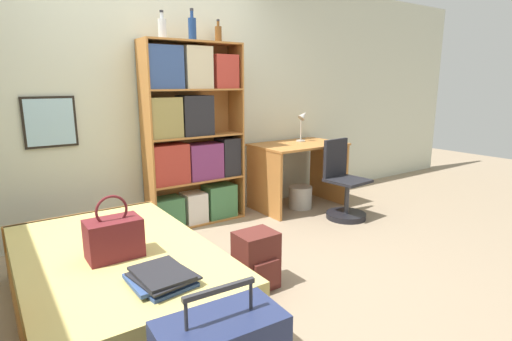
{
  "coord_description": "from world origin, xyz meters",
  "views": [
    {
      "loc": [
        -1.39,
        -2.44,
        1.46
      ],
      "look_at": [
        0.43,
        0.18,
        0.75
      ],
      "focal_mm": 28.0,
      "sensor_mm": 36.0,
      "label": 1
    }
  ],
  "objects_px": {
    "bed": "(117,280)",
    "bottle_clear": "(218,34)",
    "book_stack_on_bed": "(161,278)",
    "bottle_brown": "(192,28)",
    "waste_bin": "(300,197)",
    "handbag": "(114,237)",
    "bookcase": "(192,138)",
    "desk_lamp": "(303,121)",
    "desk": "(298,164)",
    "backpack": "(256,260)",
    "bottle_green": "(162,28)",
    "desk_chair": "(344,193)"
  },
  "relations": [
    {
      "from": "handbag",
      "to": "book_stack_on_bed",
      "type": "height_order",
      "value": "handbag"
    },
    {
      "from": "bed",
      "to": "waste_bin",
      "type": "bearing_deg",
      "value": 21.85
    },
    {
      "from": "desk_lamp",
      "to": "backpack",
      "type": "distance_m",
      "value": 2.34
    },
    {
      "from": "bed",
      "to": "handbag",
      "type": "distance_m",
      "value": 0.36
    },
    {
      "from": "handbag",
      "to": "desk_chair",
      "type": "bearing_deg",
      "value": 12.27
    },
    {
      "from": "bed",
      "to": "handbag",
      "type": "relative_size",
      "value": 4.64
    },
    {
      "from": "handbag",
      "to": "desk_lamp",
      "type": "distance_m",
      "value": 2.94
    },
    {
      "from": "desk_chair",
      "to": "waste_bin",
      "type": "relative_size",
      "value": 3.12
    },
    {
      "from": "bottle_brown",
      "to": "bottle_clear",
      "type": "xyz_separation_m",
      "value": [
        0.33,
        0.08,
        -0.02
      ]
    },
    {
      "from": "bed",
      "to": "desk",
      "type": "distance_m",
      "value": 2.65
    },
    {
      "from": "bed",
      "to": "book_stack_on_bed",
      "type": "bearing_deg",
      "value": -82.73
    },
    {
      "from": "book_stack_on_bed",
      "to": "bookcase",
      "type": "relative_size",
      "value": 0.2
    },
    {
      "from": "book_stack_on_bed",
      "to": "bottle_clear",
      "type": "bearing_deg",
      "value": 52.31
    },
    {
      "from": "desk_lamp",
      "to": "bottle_brown",
      "type": "bearing_deg",
      "value": 178.85
    },
    {
      "from": "book_stack_on_bed",
      "to": "bottle_green",
      "type": "height_order",
      "value": "bottle_green"
    },
    {
      "from": "waste_bin",
      "to": "bottle_brown",
      "type": "bearing_deg",
      "value": 170.42
    },
    {
      "from": "bed",
      "to": "book_stack_on_bed",
      "type": "height_order",
      "value": "book_stack_on_bed"
    },
    {
      "from": "book_stack_on_bed",
      "to": "backpack",
      "type": "distance_m",
      "value": 0.92
    },
    {
      "from": "handbag",
      "to": "bottle_brown",
      "type": "xyz_separation_m",
      "value": [
        1.2,
        1.3,
        1.41
      ]
    },
    {
      "from": "bottle_green",
      "to": "waste_bin",
      "type": "bearing_deg",
      "value": -9.1
    },
    {
      "from": "bed",
      "to": "bottle_brown",
      "type": "relative_size",
      "value": 6.22
    },
    {
      "from": "waste_bin",
      "to": "handbag",
      "type": "bearing_deg",
      "value": -155.89
    },
    {
      "from": "bottle_brown",
      "to": "backpack",
      "type": "distance_m",
      "value": 2.29
    },
    {
      "from": "desk",
      "to": "desk_chair",
      "type": "relative_size",
      "value": 1.22
    },
    {
      "from": "bottle_clear",
      "to": "backpack",
      "type": "xyz_separation_m",
      "value": [
        -0.6,
        -1.53,
        -1.73
      ]
    },
    {
      "from": "bottle_green",
      "to": "handbag",
      "type": "bearing_deg",
      "value": -124.46
    },
    {
      "from": "bottle_clear",
      "to": "book_stack_on_bed",
      "type": "bearing_deg",
      "value": -127.69
    },
    {
      "from": "desk",
      "to": "bookcase",
      "type": "bearing_deg",
      "value": 171.99
    },
    {
      "from": "handbag",
      "to": "bookcase",
      "type": "bearing_deg",
      "value": 48.64
    },
    {
      "from": "desk_lamp",
      "to": "backpack",
      "type": "bearing_deg",
      "value": -139.5
    },
    {
      "from": "book_stack_on_bed",
      "to": "desk",
      "type": "bearing_deg",
      "value": 34.76
    },
    {
      "from": "bed",
      "to": "bottle_green",
      "type": "relative_size",
      "value": 7.19
    },
    {
      "from": "desk_lamp",
      "to": "backpack",
      "type": "xyz_separation_m",
      "value": [
        -1.67,
        -1.43,
        -0.8
      ]
    },
    {
      "from": "desk_chair",
      "to": "waste_bin",
      "type": "distance_m",
      "value": 0.57
    },
    {
      "from": "handbag",
      "to": "desk_chair",
      "type": "relative_size",
      "value": 0.46
    },
    {
      "from": "bookcase",
      "to": "desk_lamp",
      "type": "xyz_separation_m",
      "value": [
        1.43,
        -0.07,
        0.11
      ]
    },
    {
      "from": "desk_chair",
      "to": "backpack",
      "type": "relative_size",
      "value": 2.05
    },
    {
      "from": "handbag",
      "to": "bed",
      "type": "bearing_deg",
      "value": 77.43
    },
    {
      "from": "bookcase",
      "to": "bottle_green",
      "type": "bearing_deg",
      "value": -179.35
    },
    {
      "from": "backpack",
      "to": "bottle_brown",
      "type": "bearing_deg",
      "value": 79.58
    },
    {
      "from": "bed",
      "to": "bottle_clear",
      "type": "xyz_separation_m",
      "value": [
        1.5,
        1.25,
        1.73
      ]
    },
    {
      "from": "bottle_clear",
      "to": "desk_chair",
      "type": "bearing_deg",
      "value": -37.22
    },
    {
      "from": "bottle_clear",
      "to": "desk_lamp",
      "type": "relative_size",
      "value": 0.6
    },
    {
      "from": "bookcase",
      "to": "desk_lamp",
      "type": "height_order",
      "value": "bookcase"
    },
    {
      "from": "book_stack_on_bed",
      "to": "bookcase",
      "type": "xyz_separation_m",
      "value": [
        1.07,
        1.81,
        0.45
      ]
    },
    {
      "from": "bed",
      "to": "bookcase",
      "type": "xyz_separation_m",
      "value": [
        1.15,
        1.21,
        0.7
      ]
    },
    {
      "from": "bottle_brown",
      "to": "waste_bin",
      "type": "bearing_deg",
      "value": -9.58
    },
    {
      "from": "handbag",
      "to": "desk_lamp",
      "type": "xyz_separation_m",
      "value": [
        2.61,
        1.27,
        0.46
      ]
    },
    {
      "from": "bottle_brown",
      "to": "desk",
      "type": "distance_m",
      "value": 1.91
    },
    {
      "from": "book_stack_on_bed",
      "to": "bottle_brown",
      "type": "bearing_deg",
      "value": 58.15
    }
  ]
}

